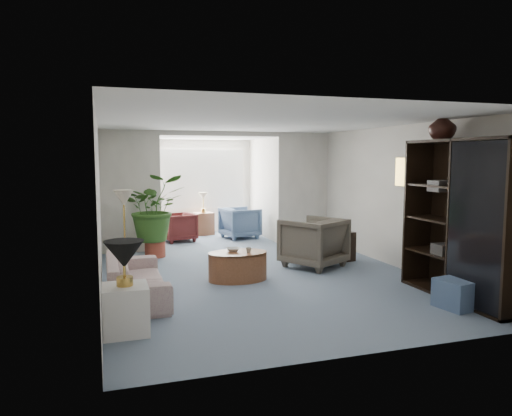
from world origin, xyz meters
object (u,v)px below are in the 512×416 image
object	(u,v)px
floor_lamp	(124,198)
ottoman	(458,294)
table_lamp	(124,254)
plant_pot	(155,249)
side_table_dark	(340,246)
coffee_cup	(249,250)
cabinet_urn	(442,126)
sunroom_chair_blue	(240,223)
coffee_table	(238,266)
sunroom_chair_maroon	(178,227)
wingback_chair	(313,242)
sunroom_table	(203,224)
framed_picture	(407,172)
sofa	(136,278)
entertainment_cabinet	(463,220)
coffee_bowl	(233,250)
end_table	(126,309)

from	to	relation	value
floor_lamp	ottoman	world-z (taller)	floor_lamp
floor_lamp	table_lamp	bearing A→B (deg)	-92.55
table_lamp	plant_pot	world-z (taller)	table_lamp
side_table_dark	coffee_cup	bearing A→B (deg)	-156.70
side_table_dark	cabinet_urn	bearing A→B (deg)	-79.04
sunroom_chair_blue	table_lamp	bearing A→B (deg)	141.14
table_lamp	side_table_dark	distance (m)	4.89
floor_lamp	side_table_dark	xyz separation A→B (m)	(3.91, -0.51, -0.98)
coffee_table	sunroom_chair_maroon	size ratio (longest dim) A/B	1.31
coffee_table	coffee_cup	size ratio (longest dim) A/B	10.39
floor_lamp	wingback_chair	size ratio (longest dim) A/B	0.37
cabinet_urn	sunroom_table	bearing A→B (deg)	110.82
framed_picture	sunroom_chair_maroon	size ratio (longest dim) A/B	0.69
sofa	entertainment_cabinet	world-z (taller)	entertainment_cabinet
coffee_cup	ottoman	bearing A→B (deg)	-44.32
table_lamp	sunroom_table	xyz separation A→B (m)	(2.20, 6.45, -0.61)
coffee_table	entertainment_cabinet	xyz separation A→B (m)	(2.67, -1.90, 0.87)
table_lamp	floor_lamp	distance (m)	3.20
wingback_chair	entertainment_cabinet	world-z (taller)	entertainment_cabinet
sunroom_table	coffee_table	bearing A→B (deg)	-94.82
sofa	cabinet_urn	xyz separation A→B (m)	(4.28, -0.89, 2.11)
coffee_bowl	sunroom_table	bearing A→B (deg)	84.44
coffee_table	sunroom_chair_blue	bearing A→B (deg)	73.50
framed_picture	table_lamp	world-z (taller)	framed_picture
sunroom_chair_maroon	sunroom_table	bearing A→B (deg)	123.49
sofa	coffee_table	distance (m)	1.69
entertainment_cabinet	sunroom_chair_maroon	world-z (taller)	entertainment_cabinet
table_lamp	coffee_bowl	size ratio (longest dim) A/B	2.03
side_table_dark	entertainment_cabinet	world-z (taller)	entertainment_cabinet
sunroom_chair_blue	sunroom_chair_maroon	bearing A→B (deg)	78.49
wingback_chair	framed_picture	bearing A→B (deg)	120.03
coffee_table	ottoman	world-z (taller)	coffee_table
wingback_chair	sunroom_chair_maroon	xyz separation A→B (m)	(-1.90, 3.34, -0.11)
end_table	coffee_bowl	bearing A→B (deg)	48.07
framed_picture	end_table	world-z (taller)	framed_picture
coffee_cup	sunroom_chair_blue	xyz separation A→B (m)	(0.99, 3.94, -0.12)
sofa	sunroom_table	distance (m)	5.48
table_lamp	plant_pot	bearing A→B (deg)	79.61
framed_picture	sunroom_chair_blue	distance (m)	4.68
cabinet_urn	sunroom_chair_blue	world-z (taller)	cabinet_urn
plant_pot	sunroom_chair_maroon	size ratio (longest dim) A/B	0.55
table_lamp	side_table_dark	world-z (taller)	table_lamp
side_table_dark	sunroom_chair_maroon	size ratio (longest dim) A/B	0.76
end_table	sunroom_chair_maroon	distance (m)	5.88
coffee_table	wingback_chair	xyz separation A→B (m)	(1.54, 0.50, 0.22)
end_table	cabinet_urn	size ratio (longest dim) A/B	1.35
framed_picture	coffee_cup	xyz separation A→B (m)	(-2.75, 0.19, -1.21)
sunroom_chair_blue	end_table	bearing A→B (deg)	141.14
sofa	table_lamp	world-z (taller)	table_lamp
floor_lamp	coffee_cup	world-z (taller)	floor_lamp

